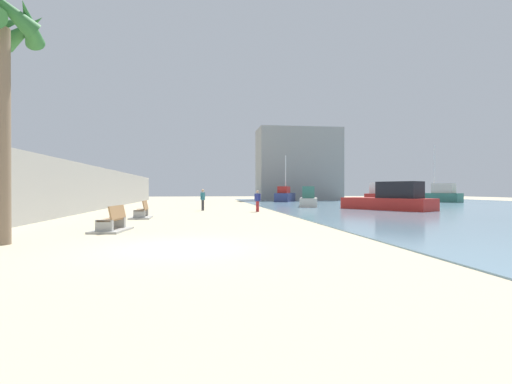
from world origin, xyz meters
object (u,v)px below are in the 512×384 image
object	(u,v)px
boat_nearest	(285,196)
boat_distant	(411,196)
person_standing	(258,200)
boat_far_right	(438,195)
boat_far_left	(308,199)
boat_mid_bay	(381,196)
bench_far	(142,214)
person_walking	(203,198)
bench_near	(112,225)
palm_tree	(0,57)
boat_outer	(391,200)

from	to	relation	value
boat_nearest	boat_distant	world-z (taller)	boat_nearest
person_standing	boat_far_right	xyz separation A→B (m)	(24.80, 16.98, 0.02)
boat_far_left	boat_mid_bay	world-z (taller)	boat_mid_bay
bench_far	person_walking	xyz separation A→B (m)	(3.38, 7.40, 0.69)
boat_distant	boat_nearest	bearing A→B (deg)	-166.33
person_standing	boat_far_left	world-z (taller)	boat_far_left
bench_far	bench_near	bearing A→B (deg)	-90.91
person_walking	boat_mid_bay	distance (m)	20.22
palm_tree	boat_nearest	xyz separation A→B (m)	(16.38, 36.94, -4.61)
bench_far	boat_outer	world-z (taller)	boat_outer
boat_mid_bay	person_standing	bearing A→B (deg)	-143.18
bench_far	boat_far_right	distance (m)	38.99
boat_distant	boat_mid_bay	distance (m)	19.85
person_walking	boat_mid_bay	size ratio (longest dim) A/B	0.24
palm_tree	boat_far_left	size ratio (longest dim) A/B	1.41
boat_distant	boat_mid_bay	size ratio (longest dim) A/B	0.66
boat_distant	boat_mid_bay	bearing A→B (deg)	-127.91
person_walking	boat_far_right	xyz separation A→B (m)	(28.63, 14.85, -0.03)
person_standing	boat_far_left	distance (m)	9.18
boat_far_left	boat_nearest	bearing A→B (deg)	86.28
person_standing	boat_nearest	distance (m)	22.61
boat_distant	bench_near	bearing A→B (deg)	-131.38
bench_near	boat_nearest	distance (m)	36.47
palm_tree	bench_near	xyz separation A→B (m)	(2.39, 3.26, -5.16)
person_standing	boat_outer	world-z (taller)	boat_outer
bench_near	boat_outer	size ratio (longest dim) A/B	0.31
boat_distant	boat_outer	world-z (taller)	boat_outer
boat_mid_bay	bench_near	bearing A→B (deg)	-133.56
person_walking	boat_outer	distance (m)	14.22
person_standing	boat_outer	size ratio (longest dim) A/B	0.21
palm_tree	person_standing	world-z (taller)	palm_tree
person_walking	boat_distant	size ratio (longest dim) A/B	0.36
bench_near	boat_mid_bay	size ratio (longest dim) A/B	0.33
person_standing	boat_mid_bay	bearing A→B (deg)	36.82
palm_tree	boat_outer	distance (m)	25.98
palm_tree	bench_near	size ratio (longest dim) A/B	3.28
person_walking	bench_far	bearing A→B (deg)	-114.54
bench_far	boat_nearest	size ratio (longest dim) A/B	0.36
bench_near	person_standing	bearing A→B (deg)	58.76
boat_distant	boat_far_right	xyz separation A→B (m)	(-1.83, -9.48, 0.21)
palm_tree	boat_mid_bay	world-z (taller)	palm_tree
person_standing	boat_nearest	size ratio (longest dim) A/B	0.26
bench_far	boat_nearest	world-z (taller)	boat_nearest
palm_tree	person_standing	bearing A→B (deg)	57.64
boat_nearest	boat_far_left	xyz separation A→B (m)	(-0.94, -14.43, -0.09)
boat_far_right	person_walking	bearing A→B (deg)	-152.59
palm_tree	bench_near	world-z (taller)	palm_tree
boat_nearest	boat_distant	distance (m)	20.55
boat_distant	boat_mid_bay	world-z (taller)	boat_mid_bay
boat_distant	boat_far_right	size ratio (longest dim) A/B	0.63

